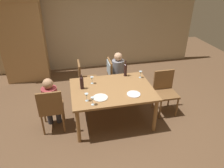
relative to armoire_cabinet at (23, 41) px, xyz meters
name	(u,v)px	position (x,y,z in m)	size (l,w,h in m)	color
ground_plane	(112,119)	(1.89, -2.34, -1.10)	(10.00, 10.00, 0.00)	brown
rear_room_partition	(92,24)	(1.89, 0.45, 0.25)	(6.40, 0.12, 2.70)	tan
armoire_cabinet	(23,41)	(0.00, 0.00, 0.00)	(1.18, 0.62, 2.18)	#A87F51
dining_table	(112,92)	(1.89, -2.34, -0.43)	(1.59, 1.18, 0.74)	olive
chair_left_end	(51,107)	(0.72, -2.43, -0.56)	(0.44, 0.44, 0.92)	brown
chair_far_right	(113,73)	(2.13, -1.37, -0.50)	(0.46, 0.44, 0.92)	brown
chair_far_left	(85,78)	(1.45, -1.37, -0.56)	(0.44, 0.44, 0.92)	brown
chair_right_end	(165,89)	(3.07, -2.25, -0.56)	(0.44, 0.44, 0.92)	brown
person_woman_host	(51,100)	(0.72, -2.31, -0.46)	(0.28, 0.33, 1.09)	#33333D
person_man_bearded	(119,71)	(2.28, -1.37, -0.46)	(0.33, 0.29, 1.09)	#33333D
wine_bottle_tall_green	(82,82)	(1.33, -2.22, -0.22)	(0.07, 0.07, 0.30)	black
wine_bottle_dark_red	(125,69)	(2.29, -1.87, -0.20)	(0.07, 0.07, 0.35)	black
wine_glass_near_left	(140,73)	(2.58, -2.01, -0.25)	(0.07, 0.07, 0.15)	silver
wine_glass_centre	(92,79)	(1.54, -2.05, -0.25)	(0.07, 0.07, 0.15)	silver
wine_glass_near_right	(87,96)	(1.37, -2.66, -0.25)	(0.07, 0.07, 0.15)	silver
wine_glass_far	(93,99)	(1.45, -2.80, -0.25)	(0.07, 0.07, 0.15)	silver
dinner_plate_host	(100,98)	(1.62, -2.62, -0.35)	(0.27, 0.27, 0.01)	silver
dinner_plate_guest_left	(134,94)	(2.24, -2.64, -0.35)	(0.25, 0.25, 0.01)	white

